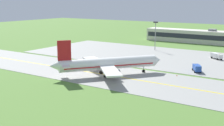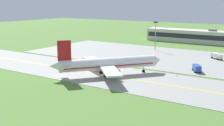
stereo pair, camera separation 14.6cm
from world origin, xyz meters
name	(u,v)px [view 1 (the left image)]	position (x,y,z in m)	size (l,w,h in m)	color
ground_plane	(103,75)	(0.00, 0.00, 0.00)	(500.00, 500.00, 0.00)	#517A33
taxiway_strip	(103,74)	(0.00, 0.00, 0.05)	(240.00, 28.00, 0.10)	gray
apron_pad	(176,58)	(10.00, 42.00, 0.05)	(140.00, 52.00, 0.10)	gray
taxiway_centreline	(103,74)	(0.00, 0.00, 0.11)	(220.00, 0.60, 0.01)	yellow
airplane_lead	(107,64)	(2.16, -0.25, 4.13)	(29.25, 33.43, 12.70)	white
service_truck_baggage	(216,56)	(25.21, 50.18, 1.53)	(5.97, 5.34, 2.60)	silver
service_truck_fuel	(197,68)	(25.83, 21.92, 1.53)	(4.77, 6.22, 2.60)	#264CA5
terminal_building	(193,36)	(-1.37, 96.85, 3.82)	(57.48, 10.64, 8.79)	beige
apron_light_mast	(155,32)	(-7.70, 57.34, 9.33)	(2.40, 0.50, 14.70)	gray
traffic_cone_near_edge	(68,59)	(-27.55, 12.95, 0.30)	(0.44, 0.44, 0.60)	orange
traffic_cone_mid_edge	(177,75)	(22.31, 12.05, 0.30)	(0.44, 0.44, 0.60)	orange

